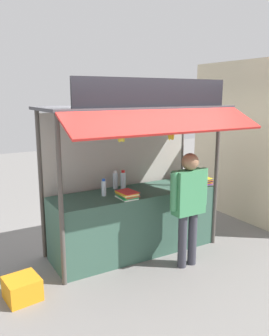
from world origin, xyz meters
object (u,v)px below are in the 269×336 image
at_px(vendor_person, 189,200).
at_px(plastic_crate, 22,288).
at_px(banana_bunch_inner_left, 121,135).
at_px(water_bottle_front_right, 115,180).
at_px(magazine_stack_back_left, 127,195).
at_px(banana_bunch_leftmost, 171,134).
at_px(water_bottle_mid_right, 123,180).
at_px(magazine_stack_center, 201,180).
at_px(water_bottle_far_right, 104,188).

distance_m(vendor_person, plastic_crate, 2.31).
distance_m(banana_bunch_inner_left, plastic_crate, 2.12).
distance_m(water_bottle_front_right, magazine_stack_back_left, 0.53).
height_order(water_bottle_front_right, banana_bunch_leftmost, banana_bunch_leftmost).
relative_size(water_bottle_mid_right, magazine_stack_center, 0.88).
relative_size(vendor_person, plastic_crate, 4.25).
distance_m(water_bottle_mid_right, magazine_stack_back_left, 0.48).
bearing_deg(water_bottle_front_right, plastic_crate, -155.29).
bearing_deg(plastic_crate, water_bottle_front_right, 24.71).
distance_m(water_bottle_far_right, water_bottle_front_right, 0.41).
distance_m(magazine_stack_center, plastic_crate, 3.03).
distance_m(magazine_stack_back_left, banana_bunch_leftmost, 1.01).
relative_size(water_bottle_mid_right, magazine_stack_back_left, 0.87).
height_order(water_bottle_far_right, water_bottle_front_right, water_bottle_front_right).
bearing_deg(water_bottle_mid_right, water_bottle_far_right, -154.99).
relative_size(water_bottle_mid_right, plastic_crate, 0.77).
bearing_deg(banana_bunch_leftmost, plastic_crate, 178.76).
relative_size(magazine_stack_center, vendor_person, 0.21).
xyz_separation_m(water_bottle_front_right, magazine_stack_center, (1.31, -0.41, -0.08)).
bearing_deg(banana_bunch_leftmost, magazine_stack_back_left, 154.39).
relative_size(magazine_stack_back_left, vendor_person, 0.21).
bearing_deg(water_bottle_mid_right, banana_bunch_inner_left, -119.52).
bearing_deg(water_bottle_front_right, banana_bunch_inner_left, -111.23).
xyz_separation_m(banana_bunch_inner_left, plastic_crate, (-1.28, 0.04, -1.69)).
distance_m(water_bottle_far_right, banana_bunch_inner_left, 0.93).
bearing_deg(water_bottle_mid_right, magazine_stack_center, -15.36).
bearing_deg(banana_bunch_inner_left, water_bottle_front_right, 68.77).
distance_m(water_bottle_far_right, banana_bunch_leftmost, 1.18).
bearing_deg(vendor_person, water_bottle_far_right, 137.17).
height_order(water_bottle_far_right, magazine_stack_center, water_bottle_far_right).
distance_m(water_bottle_mid_right, banana_bunch_leftmost, 1.07).
bearing_deg(vendor_person, magazine_stack_center, 38.83).
bearing_deg(water_bottle_mid_right, vendor_person, -64.22).
relative_size(water_bottle_far_right, banana_bunch_leftmost, 0.78).
height_order(water_bottle_mid_right, banana_bunch_inner_left, banana_bunch_inner_left).
bearing_deg(magazine_stack_center, magazine_stack_back_left, -175.67).
height_order(water_bottle_far_right, banana_bunch_inner_left, banana_bunch_inner_left).
bearing_deg(water_bottle_far_right, banana_bunch_leftmost, -33.82).
distance_m(water_bottle_front_right, water_bottle_mid_right, 0.12).
height_order(water_bottle_front_right, vendor_person, vendor_person).
xyz_separation_m(water_bottle_front_right, banana_bunch_inner_left, (-0.30, -0.77, 0.77)).
height_order(banana_bunch_leftmost, plastic_crate, banana_bunch_leftmost).
relative_size(magazine_stack_center, plastic_crate, 0.88).
bearing_deg(banana_bunch_leftmost, magazine_stack_center, 22.43).
xyz_separation_m(water_bottle_front_right, vendor_person, (0.56, -1.04, -0.11)).
bearing_deg(water_bottle_mid_right, banana_bunch_leftmost, -63.28).
height_order(water_bottle_mid_right, vendor_person, vendor_person).
distance_m(magazine_stack_back_left, vendor_person, 0.83).
xyz_separation_m(banana_bunch_leftmost, plastic_crate, (-2.02, 0.04, -1.67)).
relative_size(water_bottle_far_right, magazine_stack_center, 0.75).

